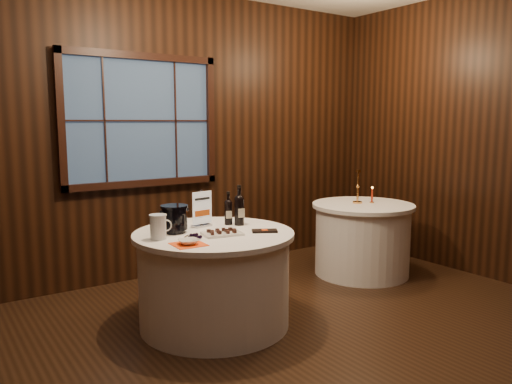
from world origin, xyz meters
TOP-DOWN VIEW (x-y plane):
  - ground at (0.00, 0.00)m, footprint 6.00×6.00m
  - back_wall at (0.00, 2.48)m, footprint 6.00×0.10m
  - main_table at (0.00, 1.00)m, footprint 1.28×1.28m
  - side_table at (2.00, 1.30)m, footprint 1.08×1.08m
  - sign_stand at (0.02, 1.23)m, footprint 0.19×0.11m
  - port_bottle_left at (0.25, 1.18)m, footprint 0.07×0.08m
  - port_bottle_right at (0.31, 1.11)m, footprint 0.08×0.09m
  - ice_bucket at (-0.27, 1.15)m, footprint 0.22×0.22m
  - chocolate_plate at (0.00, 0.87)m, footprint 0.33×0.25m
  - chocolate_box at (0.33, 0.77)m, footprint 0.22×0.18m
  - grape_bunch at (-0.24, 0.87)m, footprint 0.18×0.08m
  - glass_pitcher at (-0.46, 1.02)m, footprint 0.17×0.13m
  - orange_napkin at (-0.36, 0.74)m, footprint 0.23×0.23m
  - cracker_bowl at (-0.36, 0.74)m, footprint 0.17×0.17m
  - brass_candlestick at (1.98, 1.36)m, footprint 0.10×0.10m
  - red_candle at (2.12, 1.29)m, footprint 0.05×0.05m

SIDE VIEW (x-z plane):
  - ground at x=0.00m, z-range 0.00..0.00m
  - main_table at x=0.00m, z-range 0.00..0.77m
  - side_table at x=2.00m, z-range 0.00..0.77m
  - orange_napkin at x=-0.36m, z-range 0.77..0.77m
  - chocolate_box at x=0.33m, z-range 0.77..0.79m
  - chocolate_plate at x=0.00m, z-range 0.77..0.81m
  - grape_bunch at x=-0.24m, z-range 0.77..0.81m
  - cracker_bowl at x=-0.36m, z-range 0.77..0.81m
  - red_candle at x=2.12m, z-range 0.75..0.93m
  - glass_pitcher at x=-0.46m, z-range 0.77..0.96m
  - sign_stand at x=0.02m, z-range 0.72..1.03m
  - ice_bucket at x=-0.27m, z-range 0.78..1.00m
  - port_bottle_left at x=0.25m, z-range 0.75..1.04m
  - brass_candlestick at x=1.98m, z-range 0.72..1.08m
  - port_bottle_right at x=0.31m, z-range 0.75..1.09m
  - back_wall at x=0.00m, z-range 0.04..3.04m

